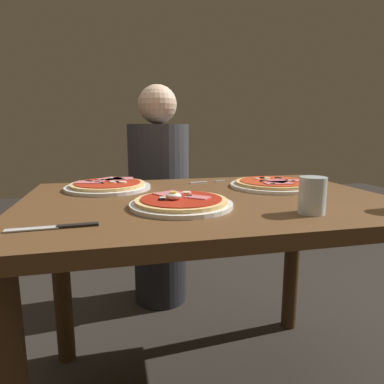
{
  "coord_description": "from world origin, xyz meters",
  "views": [
    {
      "loc": [
        -0.29,
        -1.01,
        0.96
      ],
      "look_at": [
        -0.07,
        -0.06,
        0.77
      ],
      "focal_mm": 31.41,
      "sensor_mm": 36.0,
      "label": 1
    }
  ],
  "objects_px": {
    "dining_table": "(208,233)",
    "pizza_across_right": "(273,184)",
    "water_glass_near": "(312,198)",
    "knife": "(60,227)",
    "pizza_foreground": "(181,203)",
    "diner_person": "(159,203)",
    "fork": "(205,182)",
    "pizza_across_left": "(108,186)"
  },
  "relations": [
    {
      "from": "pizza_foreground",
      "to": "diner_person",
      "type": "relative_size",
      "value": 0.25
    },
    {
      "from": "pizza_foreground",
      "to": "knife",
      "type": "relative_size",
      "value": 1.49
    },
    {
      "from": "pizza_across_right",
      "to": "diner_person",
      "type": "xyz_separation_m",
      "value": [
        -0.34,
        0.64,
        -0.19
      ]
    },
    {
      "from": "dining_table",
      "to": "fork",
      "type": "bearing_deg",
      "value": 76.47
    },
    {
      "from": "pizza_across_left",
      "to": "pizza_across_right",
      "type": "relative_size",
      "value": 0.96
    },
    {
      "from": "water_glass_near",
      "to": "knife",
      "type": "relative_size",
      "value": 0.49
    },
    {
      "from": "fork",
      "to": "knife",
      "type": "height_order",
      "value": "knife"
    },
    {
      "from": "dining_table",
      "to": "diner_person",
      "type": "distance_m",
      "value": 0.77
    },
    {
      "from": "water_glass_near",
      "to": "pizza_across_left",
      "type": "bearing_deg",
      "value": 136.59
    },
    {
      "from": "dining_table",
      "to": "pizza_across_left",
      "type": "xyz_separation_m",
      "value": [
        -0.31,
        0.23,
        0.13
      ]
    },
    {
      "from": "water_glass_near",
      "to": "fork",
      "type": "distance_m",
      "value": 0.56
    },
    {
      "from": "dining_table",
      "to": "pizza_across_right",
      "type": "bearing_deg",
      "value": 22.73
    },
    {
      "from": "diner_person",
      "to": "water_glass_near",
      "type": "bearing_deg",
      "value": 104.23
    },
    {
      "from": "pizza_across_left",
      "to": "knife",
      "type": "xyz_separation_m",
      "value": [
        -0.1,
        -0.48,
        -0.01
      ]
    },
    {
      "from": "dining_table",
      "to": "knife",
      "type": "relative_size",
      "value": 5.89
    },
    {
      "from": "water_glass_near",
      "to": "dining_table",
      "type": "bearing_deg",
      "value": 127.72
    },
    {
      "from": "fork",
      "to": "diner_person",
      "type": "bearing_deg",
      "value": 104.49
    },
    {
      "from": "dining_table",
      "to": "water_glass_near",
      "type": "height_order",
      "value": "water_glass_near"
    },
    {
      "from": "knife",
      "to": "diner_person",
      "type": "height_order",
      "value": "diner_person"
    },
    {
      "from": "pizza_across_left",
      "to": "fork",
      "type": "height_order",
      "value": "pizza_across_left"
    },
    {
      "from": "pizza_across_right",
      "to": "water_glass_near",
      "type": "height_order",
      "value": "water_glass_near"
    },
    {
      "from": "dining_table",
      "to": "knife",
      "type": "distance_m",
      "value": 0.5
    },
    {
      "from": "pizza_across_right",
      "to": "knife",
      "type": "xyz_separation_m",
      "value": [
        -0.7,
        -0.37,
        -0.01
      ]
    },
    {
      "from": "pizza_foreground",
      "to": "pizza_across_right",
      "type": "bearing_deg",
      "value": 30.17
    },
    {
      "from": "pizza_foreground",
      "to": "pizza_across_right",
      "type": "xyz_separation_m",
      "value": [
        0.4,
        0.23,
        -0.0
      ]
    },
    {
      "from": "pizza_across_right",
      "to": "pizza_foreground",
      "type": "bearing_deg",
      "value": -149.83
    },
    {
      "from": "pizza_across_left",
      "to": "knife",
      "type": "relative_size",
      "value": 1.56
    },
    {
      "from": "dining_table",
      "to": "pizza_foreground",
      "type": "xyz_separation_m",
      "value": [
        -0.11,
        -0.11,
        0.13
      ]
    },
    {
      "from": "knife",
      "to": "pizza_foreground",
      "type": "bearing_deg",
      "value": 24.74
    },
    {
      "from": "dining_table",
      "to": "fork",
      "type": "distance_m",
      "value": 0.31
    },
    {
      "from": "dining_table",
      "to": "water_glass_near",
      "type": "relative_size",
      "value": 12.06
    },
    {
      "from": "pizza_foreground",
      "to": "water_glass_near",
      "type": "distance_m",
      "value": 0.35
    },
    {
      "from": "water_glass_near",
      "to": "diner_person",
      "type": "distance_m",
      "value": 1.08
    },
    {
      "from": "pizza_foreground",
      "to": "water_glass_near",
      "type": "xyz_separation_m",
      "value": [
        0.31,
        -0.15,
        0.03
      ]
    },
    {
      "from": "diner_person",
      "to": "fork",
      "type": "bearing_deg",
      "value": 104.49
    },
    {
      "from": "pizza_across_left",
      "to": "pizza_across_right",
      "type": "xyz_separation_m",
      "value": [
        0.6,
        -0.11,
        -0.0
      ]
    },
    {
      "from": "dining_table",
      "to": "diner_person",
      "type": "bearing_deg",
      "value": 94.24
    },
    {
      "from": "dining_table",
      "to": "pizza_across_left",
      "type": "relative_size",
      "value": 3.77
    },
    {
      "from": "dining_table",
      "to": "knife",
      "type": "bearing_deg",
      "value": -148.79
    },
    {
      "from": "dining_table",
      "to": "fork",
      "type": "height_order",
      "value": "fork"
    },
    {
      "from": "diner_person",
      "to": "pizza_foreground",
      "type": "bearing_deg",
      "value": 86.44
    },
    {
      "from": "pizza_foreground",
      "to": "fork",
      "type": "height_order",
      "value": "pizza_foreground"
    }
  ]
}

